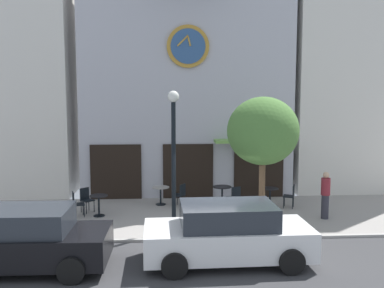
# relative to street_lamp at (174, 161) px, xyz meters

# --- Properties ---
(ground_plane) EXTENTS (27.51, 11.11, 0.13)m
(ground_plane) POSITION_rel_street_lamp_xyz_m (1.30, -1.15, -2.29)
(ground_plane) COLOR gray
(clock_building) EXTENTS (9.06, 4.40, 11.43)m
(clock_building) POSITION_rel_street_lamp_xyz_m (0.69, 5.90, 3.64)
(clock_building) COLOR #B2B2BC
(clock_building) RESTS_ON ground_plane
(neighbor_building_right) EXTENTS (6.02, 4.23, 12.09)m
(neighbor_building_right) POSITION_rel_street_lamp_xyz_m (8.47, 6.52, 3.77)
(neighbor_building_right) COLOR silver
(neighbor_building_right) RESTS_ON ground_plane
(street_lamp) EXTENTS (0.36, 0.36, 4.47)m
(street_lamp) POSITION_rel_street_lamp_xyz_m (0.00, 0.00, 0.00)
(street_lamp) COLOR black
(street_lamp) RESTS_ON ground_plane
(street_tree) EXTENTS (2.27, 2.04, 4.29)m
(street_tree) POSITION_rel_street_lamp_xyz_m (2.82, -0.15, 0.92)
(street_tree) COLOR brown
(street_tree) RESTS_ON ground_plane
(cafe_table_leftmost) EXTENTS (0.65, 0.65, 0.76)m
(cafe_table_leftmost) POSITION_rel_street_lamp_xyz_m (-2.66, 1.80, -1.76)
(cafe_table_leftmost) COLOR black
(cafe_table_leftmost) RESTS_ON ground_plane
(cafe_table_center) EXTENTS (0.70, 0.70, 0.72)m
(cafe_table_center) POSITION_rel_street_lamp_xyz_m (-0.46, 3.29, -1.77)
(cafe_table_center) COLOR black
(cafe_table_center) RESTS_ON ground_plane
(cafe_table_near_curb) EXTENTS (0.75, 0.75, 0.74)m
(cafe_table_near_curb) POSITION_rel_street_lamp_xyz_m (1.98, 3.13, -1.73)
(cafe_table_near_curb) COLOR black
(cafe_table_near_curb) RESTS_ON ground_plane
(cafe_table_center_right) EXTENTS (0.65, 0.65, 0.74)m
(cafe_table_center_right) POSITION_rel_street_lamp_xyz_m (3.80, 2.70, -1.77)
(cafe_table_center_right) COLOR black
(cafe_table_center_right) RESTS_ON ground_plane
(cafe_chair_left_end) EXTENTS (0.52, 0.52, 0.90)m
(cafe_chair_left_end) POSITION_rel_street_lamp_xyz_m (4.57, 2.50, -1.74)
(cafe_chair_left_end) COLOR black
(cafe_chair_left_end) RESTS_ON ground_plane
(cafe_chair_mid_row) EXTENTS (0.55, 0.55, 0.90)m
(cafe_chair_mid_row) POSITION_rel_street_lamp_xyz_m (0.32, 2.94, -1.74)
(cafe_chair_mid_row) COLOR black
(cafe_chair_mid_row) RESTS_ON ground_plane
(cafe_chair_by_entrance) EXTENTS (0.57, 0.57, 0.90)m
(cafe_chair_by_entrance) POSITION_rel_street_lamp_xyz_m (-3.23, 2.41, -1.74)
(cafe_chair_by_entrance) COLOR black
(cafe_chair_by_entrance) RESTS_ON ground_plane
(cafe_chair_right_end) EXTENTS (0.52, 0.52, 0.90)m
(cafe_chair_right_end) POSITION_rel_street_lamp_xyz_m (2.36, 2.36, -1.74)
(cafe_chair_right_end) COLOR black
(cafe_chair_right_end) RESTS_ON ground_plane
(cafe_chair_outer) EXTENTS (0.50, 0.50, 0.90)m
(cafe_chair_outer) POSITION_rel_street_lamp_xyz_m (-3.46, 1.77, -1.74)
(cafe_chair_outer) COLOR black
(cafe_chair_outer) RESTS_ON ground_plane
(pedestrian_maroon) EXTENTS (0.45, 0.45, 1.67)m
(pedestrian_maroon) POSITION_rel_street_lamp_xyz_m (5.34, 0.99, -1.41)
(pedestrian_maroon) COLOR #2D2D38
(pedestrian_maroon) RESTS_ON ground_plane
(parked_car_black) EXTENTS (4.32, 2.07, 1.55)m
(parked_car_black) POSITION_rel_street_lamp_xyz_m (-3.84, -2.87, -1.51)
(parked_car_black) COLOR black
(parked_car_black) RESTS_ON ground_plane
(parked_car_white) EXTENTS (4.34, 2.10, 1.55)m
(parked_car_white) POSITION_rel_street_lamp_xyz_m (1.34, -2.72, -1.51)
(parked_car_white) COLOR white
(parked_car_white) RESTS_ON ground_plane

